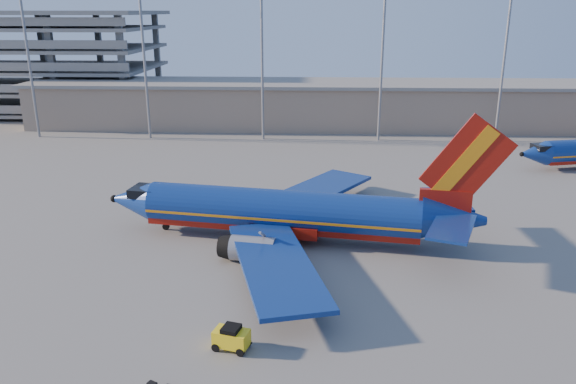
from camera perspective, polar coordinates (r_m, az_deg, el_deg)
name	(u,v)px	position (r m, az deg, el deg)	size (l,w,h in m)	color
ground	(274,243)	(54.47, -1.44, -5.17)	(220.00, 220.00, 0.00)	slate
terminal_building	(346,104)	(109.51, 5.92, 8.88)	(122.00, 16.00, 8.50)	gray
parking_garage	(16,57)	(140.62, -25.92, 12.26)	(62.00, 32.00, 21.40)	slate
light_mast_row	(322,35)	(96.07, 3.50, 15.63)	(101.60, 1.60, 28.65)	gray
aircraft_main	(291,213)	(54.12, 0.27, -2.14)	(38.45, 36.71, 13.08)	navy
baggage_tug	(231,337)	(38.36, -5.78, -14.48)	(2.61, 1.98, 1.67)	yellow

